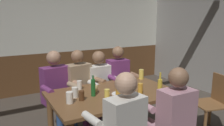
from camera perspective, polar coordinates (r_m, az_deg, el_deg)
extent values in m
cube|color=beige|center=(5.34, -14.98, 11.93)|extent=(6.03, 0.12, 1.73)
cube|color=brown|center=(5.49, -14.26, -2.00)|extent=(6.03, 0.12, 0.92)
cube|color=brown|center=(2.91, 0.30, -7.97)|extent=(1.62, 0.99, 0.04)
cylinder|color=brown|center=(3.17, 16.16, -14.19)|extent=(0.08, 0.08, 0.72)
cylinder|color=brown|center=(3.17, -15.55, -14.14)|extent=(0.08, 0.08, 0.72)
cylinder|color=brown|center=(3.74, 6.94, -9.70)|extent=(0.08, 0.08, 0.72)
cube|color=#6B2D66|center=(3.42, -14.47, -5.42)|extent=(0.42, 0.27, 0.55)
sphere|color=#9E755B|center=(3.33, -14.83, 1.33)|extent=(0.21, 0.21, 0.21)
cylinder|color=#2D4C84|center=(3.43, -11.57, -9.77)|extent=(0.20, 0.40, 0.13)
cylinder|color=#2D4C84|center=(3.34, -14.90, -10.51)|extent=(0.20, 0.40, 0.13)
cylinder|color=#2D4C84|center=(3.38, -9.78, -15.00)|extent=(0.10, 0.10, 0.42)
cylinder|color=#9E755B|center=(3.31, -9.12, -5.30)|extent=(0.13, 0.29, 0.08)
cylinder|color=#6B2D66|center=(3.12, -16.39, -6.69)|extent=(0.13, 0.29, 0.08)
cube|color=#997F60|center=(3.53, -8.74, -4.68)|extent=(0.43, 0.29, 0.55)
sphere|color=brown|center=(3.44, -8.95, 1.76)|extent=(0.19, 0.19, 0.19)
cylinder|color=#6B2D66|center=(3.54, -5.79, -8.89)|extent=(0.21, 0.43, 0.13)
cylinder|color=#6B2D66|center=(3.43, -8.76, -9.65)|extent=(0.21, 0.43, 0.13)
cylinder|color=#6B2D66|center=(3.49, -3.68, -13.96)|extent=(0.10, 0.10, 0.42)
cylinder|color=#6B2D66|center=(3.38, -6.67, -14.92)|extent=(0.10, 0.10, 0.42)
cylinder|color=brown|center=(3.45, -3.36, -4.49)|extent=(0.13, 0.29, 0.08)
cylinder|color=#997F60|center=(3.20, -9.78, -5.89)|extent=(0.13, 0.29, 0.08)
cube|color=silver|center=(3.67, -3.40, -4.39)|extent=(0.40, 0.23, 0.49)
sphere|color=brown|center=(3.59, -3.47, 1.46)|extent=(0.21, 0.21, 0.21)
cylinder|color=black|center=(3.66, -0.63, -8.13)|extent=(0.15, 0.44, 0.13)
cylinder|color=black|center=(3.56, -3.60, -8.74)|extent=(0.15, 0.44, 0.13)
cylinder|color=black|center=(3.60, 1.23, -13.15)|extent=(0.10, 0.10, 0.42)
cylinder|color=black|center=(3.49, -1.79, -13.94)|extent=(0.10, 0.10, 0.42)
cylinder|color=silver|center=(3.58, 1.69, -4.40)|extent=(0.09, 0.28, 0.08)
cylinder|color=silver|center=(3.36, -4.73, -5.53)|extent=(0.09, 0.28, 0.08)
cube|color=#6B2D66|center=(3.83, 1.50, -3.20)|extent=(0.37, 0.24, 0.55)
sphere|color=brown|center=(3.75, 1.53, 2.82)|extent=(0.20, 0.20, 0.20)
cylinder|color=#33724C|center=(3.82, 3.91, -7.31)|extent=(0.15, 0.43, 0.13)
cylinder|color=#33724C|center=(3.73, 1.28, -7.75)|extent=(0.15, 0.43, 0.13)
cylinder|color=#33724C|center=(3.75, 5.53, -12.13)|extent=(0.10, 0.10, 0.42)
cylinder|color=#33724C|center=(3.66, 2.86, -12.72)|extent=(0.10, 0.10, 0.42)
cylinder|color=brown|center=(3.72, 6.15, -3.29)|extent=(0.09, 0.28, 0.08)
cylinder|color=#6B2D66|center=(3.52, 0.42, -4.09)|extent=(0.09, 0.28, 0.08)
cube|color=silver|center=(2.13, 3.47, -15.84)|extent=(0.39, 0.25, 0.55)
sphere|color=tan|center=(1.98, 3.62, -5.29)|extent=(0.21, 0.21, 0.21)
cylinder|color=silver|center=(2.19, -5.21, -14.33)|extent=(0.11, 0.29, 0.08)
cylinder|color=tan|center=(2.41, 3.74, -11.71)|extent=(0.11, 0.29, 0.08)
cube|color=#B78493|center=(2.52, 16.26, -12.25)|extent=(0.37, 0.24, 0.52)
sphere|color=brown|center=(2.39, 16.79, -3.57)|extent=(0.21, 0.21, 0.21)
cylinder|color=#B78493|center=(2.77, 15.31, -15.30)|extent=(0.13, 0.41, 0.13)
cylinder|color=#B78493|center=(2.55, 8.61, -10.92)|extent=(0.08, 0.28, 0.08)
cylinder|color=brown|center=(2.82, 15.64, -9.02)|extent=(0.08, 0.28, 0.08)
cube|color=brown|center=(3.66, 23.77, -9.65)|extent=(0.54, 0.54, 0.02)
cube|color=brown|center=(3.72, 26.49, -5.99)|extent=(0.13, 0.39, 0.42)
cylinder|color=brown|center=(3.51, 22.90, -14.64)|extent=(0.04, 0.04, 0.44)
cylinder|color=brown|center=(3.78, 19.36, -12.39)|extent=(0.04, 0.04, 0.44)
cylinder|color=brown|center=(4.00, 23.99, -11.44)|extent=(0.04, 0.04, 0.44)
cylinder|color=#F9E08C|center=(2.93, -4.10, -6.63)|extent=(0.04, 0.04, 0.08)
cube|color=#B2B7BC|center=(3.39, 4.57, -4.32)|extent=(0.14, 0.10, 0.05)
cylinder|color=white|center=(2.82, 1.98, -8.02)|extent=(0.20, 0.20, 0.01)
cylinder|color=gold|center=(2.84, 12.24, -6.17)|extent=(0.06, 0.06, 0.20)
cylinder|color=gold|center=(2.80, 12.37, -3.31)|extent=(0.02, 0.02, 0.09)
cylinder|color=#195923|center=(2.75, -4.87, -6.39)|extent=(0.06, 0.06, 0.21)
cylinder|color=#195923|center=(2.72, -4.92, -3.76)|extent=(0.02, 0.02, 0.05)
cylinder|color=#E5C64C|center=(2.70, -1.28, -7.90)|extent=(0.07, 0.07, 0.11)
cylinder|color=gold|center=(2.85, 7.31, -6.57)|extent=(0.06, 0.06, 0.14)
cylinder|color=gold|center=(2.60, 1.70, -8.20)|extent=(0.07, 0.07, 0.15)
cylinder|color=white|center=(2.58, -10.89, -8.77)|extent=(0.08, 0.08, 0.13)
cylinder|color=#E5C64C|center=(3.53, 7.57, -2.89)|extent=(0.08, 0.08, 0.15)
cylinder|color=#4C2D19|center=(2.64, -7.86, -8.31)|extent=(0.06, 0.06, 0.12)
cylinder|color=white|center=(3.03, -8.42, -5.65)|extent=(0.07, 0.07, 0.12)
cylinder|color=white|center=(2.75, -9.54, -7.50)|extent=(0.08, 0.08, 0.13)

